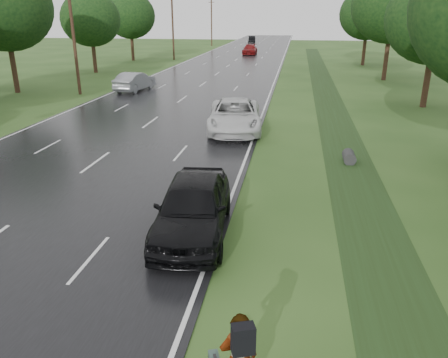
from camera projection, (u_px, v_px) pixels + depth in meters
name	position (u px, v px, depth m)	size (l,w,h in m)	color
road	(224.00, 69.00, 54.19)	(14.00, 180.00, 0.04)	black
edge_stripe_east	(279.00, 69.00, 53.16)	(0.12, 180.00, 0.01)	silver
edge_stripe_west	(172.00, 67.00, 55.19)	(0.12, 180.00, 0.01)	silver
center_line	(224.00, 68.00, 54.18)	(0.12, 180.00, 0.01)	silver
drainage_ditch	(335.00, 119.00, 28.20)	(2.20, 120.00, 0.56)	#1F3113
utility_pole_mid	(73.00, 30.00, 35.28)	(1.60, 0.26, 10.00)	#342315
utility_pole_far	(173.00, 23.00, 62.96)	(1.60, 0.26, 10.00)	#342315
utility_pole_distant	(211.00, 20.00, 90.64)	(1.60, 0.26, 10.00)	#342315
tree_east_c	(437.00, 18.00, 29.90)	(7.00, 7.00, 9.29)	#342315
tree_east_d	(393.00, 6.00, 42.52)	(8.00, 8.00, 10.76)	#342315
tree_east_f	(368.00, 14.00, 55.76)	(7.20, 7.20, 9.62)	#342315
tree_west_c	(4.00, 7.00, 35.54)	(7.80, 7.80, 10.43)	#342315
tree_west_d	(90.00, 19.00, 48.73)	(6.60, 6.60, 8.80)	#342315
tree_west_f	(130.00, 16.00, 61.62)	(7.00, 7.00, 9.29)	#342315
pedestrian	(238.00, 358.00, 7.40)	(0.97, 0.75, 1.85)	#A5998C
white_pickup	(235.00, 115.00, 25.19)	(2.92, 6.34, 1.76)	silver
dark_sedan	(193.00, 206.00, 13.29)	(2.11, 5.25, 1.79)	black
silver_sedan	(135.00, 81.00, 38.37)	(1.70, 4.89, 1.61)	gray
far_car_red	(250.00, 49.00, 72.57)	(2.20, 5.42, 1.57)	maroon
far_car_dark	(252.00, 39.00, 102.74)	(1.56, 4.47, 1.47)	black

